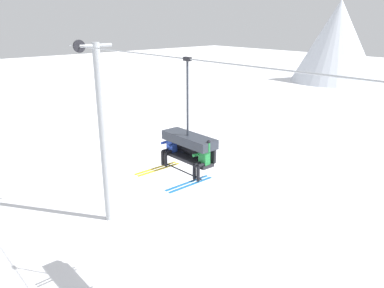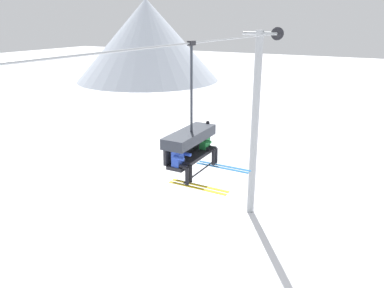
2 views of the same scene
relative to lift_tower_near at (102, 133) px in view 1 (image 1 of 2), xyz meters
name	(u,v)px [view 1 (image 1 of 2)]	position (x,y,z in m)	size (l,w,h in m)	color
mountain_peak_west	(337,42)	(-15.55, 51.45, 1.76)	(13.92, 13.92, 13.07)	silver
lift_tower_near	(102,133)	(0.00, 0.00, 0.00)	(0.36, 1.88, 9.22)	#9EA3A8
lift_cable	(193,60)	(7.58, -0.78, 4.16)	(17.17, 0.05, 0.05)	#9EA3A8
chairlift_chair	(189,143)	(7.31, -0.71, 1.47)	(2.05, 0.74, 3.64)	#232328
skier_blue	(169,147)	(6.49, -0.93, 1.15)	(0.46, 1.70, 1.23)	#2847B7
skier_green	(202,159)	(8.12, -0.92, 1.17)	(0.48, 1.70, 1.34)	#23843D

